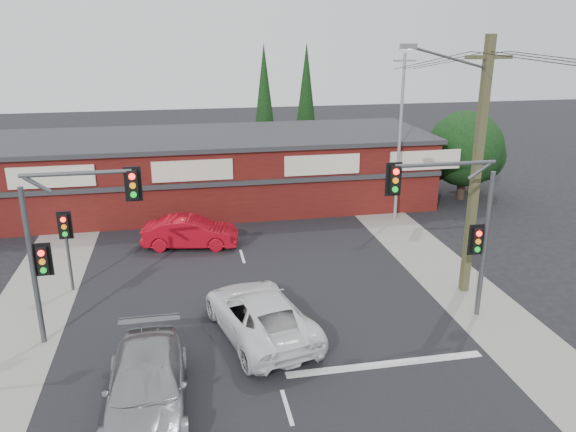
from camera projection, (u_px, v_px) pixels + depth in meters
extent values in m
plane|color=black|center=(270.00, 351.00, 18.65)|extent=(120.00, 120.00, 0.00)
cube|color=black|center=(251.00, 286.00, 23.31)|extent=(14.00, 70.00, 0.01)
cube|color=gray|center=(34.00, 304.00, 21.79)|extent=(3.00, 70.00, 0.02)
cube|color=gray|center=(442.00, 270.00, 24.83)|extent=(3.00, 70.00, 0.02)
cube|color=silver|center=(386.00, 364.00, 17.88)|extent=(6.50, 0.35, 0.01)
imported|color=white|center=(260.00, 314.00, 19.39)|extent=(3.92, 6.22, 1.60)
imported|color=#959799|center=(147.00, 386.00, 15.49)|extent=(2.26, 5.51, 1.60)
imported|color=#B10A19|center=(190.00, 232.00, 27.30)|extent=(4.77, 2.33, 1.51)
cube|color=silver|center=(287.00, 407.00, 15.85)|extent=(0.12, 1.60, 0.01)
cube|color=silver|center=(267.00, 339.00, 19.34)|extent=(0.12, 1.60, 0.01)
cube|color=silver|center=(253.00, 291.00, 22.83)|extent=(0.12, 1.60, 0.01)
cube|color=silver|center=(242.00, 256.00, 26.32)|extent=(0.12, 1.60, 0.01)
cube|color=silver|center=(234.00, 230.00, 29.81)|extent=(0.12, 1.60, 0.01)
cube|color=silver|center=(228.00, 208.00, 33.30)|extent=(0.12, 1.60, 0.01)
cube|color=silver|center=(223.00, 191.00, 36.79)|extent=(0.12, 1.60, 0.01)
cube|color=silver|center=(219.00, 177.00, 40.28)|extent=(0.12, 1.60, 0.01)
cube|color=silver|center=(215.00, 165.00, 43.77)|extent=(0.12, 1.60, 0.01)
cube|color=#47100E|center=(208.00, 172.00, 33.66)|extent=(26.00, 8.00, 4.00)
cube|color=#2D2D30|center=(207.00, 137.00, 33.00)|extent=(26.40, 8.40, 0.25)
cube|color=beige|center=(51.00, 177.00, 28.11)|extent=(4.20, 0.12, 1.10)
cube|color=beige|center=(193.00, 171.00, 29.37)|extent=(4.20, 0.12, 1.10)
cube|color=beige|center=(322.00, 165.00, 30.62)|extent=(4.20, 0.12, 1.10)
cube|color=beige|center=(425.00, 160.00, 31.69)|extent=(4.20, 0.12, 1.10)
cube|color=#2D2D30|center=(212.00, 185.00, 29.75)|extent=(26.00, 0.15, 0.25)
cylinder|color=#2D2116|center=(461.00, 185.00, 34.92)|extent=(0.50, 0.50, 1.80)
sphere|color=black|center=(465.00, 149.00, 34.19)|extent=(4.60, 4.60, 4.60)
sphere|color=black|center=(478.00, 155.00, 35.61)|extent=(3.40, 3.40, 3.40)
sphere|color=black|center=(434.00, 159.00, 35.55)|extent=(2.80, 2.80, 2.80)
cylinder|color=#2D2116|center=(265.00, 159.00, 41.30)|extent=(0.24, 0.24, 2.00)
cone|color=black|center=(264.00, 97.00, 39.87)|extent=(1.80, 1.80, 7.50)
cylinder|color=#2D2116|center=(306.00, 152.00, 43.79)|extent=(0.24, 0.24, 2.00)
cone|color=black|center=(306.00, 93.00, 42.36)|extent=(1.80, 1.80, 7.50)
cylinder|color=#47494C|center=(33.00, 268.00, 18.30)|extent=(0.18, 0.18, 5.50)
cylinder|color=#47494C|center=(76.00, 173.00, 17.62)|extent=(3.40, 0.14, 0.14)
cylinder|color=#47494C|center=(37.00, 185.00, 17.50)|extent=(0.82, 0.14, 0.63)
cube|color=black|center=(133.00, 185.00, 18.06)|extent=(0.32, 0.22, 0.95)
cube|color=black|center=(133.00, 184.00, 18.13)|extent=(0.55, 0.04, 1.15)
cylinder|color=#FF0C07|center=(132.00, 176.00, 17.85)|extent=(0.20, 0.06, 0.20)
cylinder|color=orange|center=(133.00, 186.00, 17.94)|extent=(0.20, 0.06, 0.20)
cylinder|color=#0CE526|center=(134.00, 195.00, 18.04)|extent=(0.20, 0.06, 0.20)
cube|color=black|center=(43.00, 260.00, 18.28)|extent=(0.32, 0.22, 0.95)
cube|color=black|center=(44.00, 259.00, 18.35)|extent=(0.55, 0.04, 1.15)
cylinder|color=#FF0C07|center=(41.00, 253.00, 18.07)|extent=(0.20, 0.06, 0.20)
cylinder|color=orange|center=(42.00, 262.00, 18.16)|extent=(0.20, 0.06, 0.20)
cylinder|color=#0CE526|center=(44.00, 270.00, 18.26)|extent=(0.20, 0.06, 0.20)
cylinder|color=#47494C|center=(485.00, 246.00, 20.14)|extent=(0.18, 0.18, 5.50)
cylinder|color=#47494C|center=(446.00, 164.00, 18.83)|extent=(3.60, 0.14, 0.14)
cylinder|color=#47494C|center=(479.00, 171.00, 19.15)|extent=(0.82, 0.14, 0.63)
cube|color=black|center=(394.00, 180.00, 18.65)|extent=(0.32, 0.22, 0.95)
cube|color=black|center=(393.00, 179.00, 18.72)|extent=(0.55, 0.04, 1.15)
cylinder|color=#FF0C07|center=(396.00, 172.00, 18.44)|extent=(0.20, 0.06, 0.20)
cylinder|color=orange|center=(396.00, 181.00, 18.53)|extent=(0.20, 0.06, 0.20)
cylinder|color=#0CE526|center=(395.00, 189.00, 18.63)|extent=(0.20, 0.06, 0.20)
cube|color=black|center=(476.00, 240.00, 20.00)|extent=(0.32, 0.22, 0.95)
cube|color=black|center=(475.00, 240.00, 20.06)|extent=(0.55, 0.04, 1.15)
cylinder|color=#FF0C07|center=(479.00, 234.00, 19.78)|extent=(0.20, 0.06, 0.20)
cylinder|color=orange|center=(478.00, 242.00, 19.88)|extent=(0.20, 0.06, 0.20)
cylinder|color=#0CE526|center=(477.00, 249.00, 19.97)|extent=(0.20, 0.06, 0.20)
cylinder|color=#47494C|center=(69.00, 256.00, 22.47)|extent=(0.12, 0.12, 3.00)
cube|color=black|center=(65.00, 226.00, 22.06)|extent=(0.32, 0.22, 0.95)
cube|color=black|center=(65.00, 225.00, 22.13)|extent=(0.55, 0.04, 1.15)
cylinder|color=#FF0C07|center=(63.00, 220.00, 21.84)|extent=(0.20, 0.06, 0.20)
cylinder|color=orange|center=(64.00, 227.00, 21.94)|extent=(0.20, 0.06, 0.20)
cylinder|color=#0CE526|center=(65.00, 234.00, 22.04)|extent=(0.20, 0.06, 0.20)
cube|color=brown|center=(476.00, 171.00, 21.38)|extent=(0.30, 0.30, 10.00)
cube|color=brown|center=(489.00, 57.00, 20.04)|extent=(1.80, 0.14, 0.14)
cylinder|color=#47494C|center=(449.00, 58.00, 19.61)|extent=(3.23, 0.39, 0.89)
cube|color=slate|center=(408.00, 46.00, 19.06)|extent=(0.55, 0.25, 0.18)
cylinder|color=silver|center=(408.00, 49.00, 19.09)|extent=(0.28, 0.28, 0.05)
cylinder|color=gray|center=(400.00, 140.00, 30.00)|extent=(0.16, 0.16, 9.00)
cube|color=gray|center=(405.00, 61.00, 28.70)|extent=(1.20, 0.10, 0.10)
cylinder|color=black|center=(426.00, 62.00, 24.29)|extent=(0.73, 9.01, 1.22)
cylinder|color=black|center=(439.00, 62.00, 24.40)|extent=(0.52, 9.00, 1.22)
cylinder|color=black|center=(452.00, 61.00, 24.51)|extent=(0.31, 9.00, 1.22)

